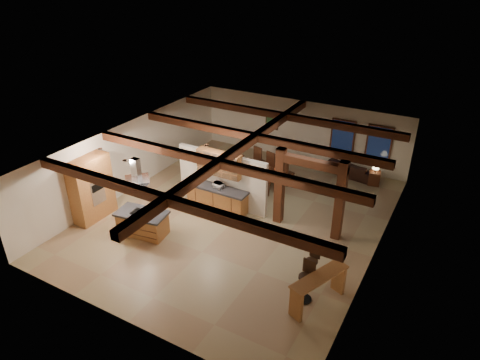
% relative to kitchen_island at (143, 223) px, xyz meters
% --- Properties ---
extents(ground, '(12.00, 12.00, 0.00)m').
position_rel_kitchen_island_xyz_m(ground, '(2.38, 2.58, -0.44)').
color(ground, tan).
rests_on(ground, ground).
extents(room_walls, '(12.00, 12.00, 12.00)m').
position_rel_kitchen_island_xyz_m(room_walls, '(2.38, 2.58, 1.34)').
color(room_walls, silver).
rests_on(room_walls, ground).
extents(ceiling_beams, '(10.00, 12.00, 0.28)m').
position_rel_kitchen_island_xyz_m(ceiling_beams, '(2.38, 2.58, 2.32)').
color(ceiling_beams, '#442511').
rests_on(ceiling_beams, room_walls).
extents(timber_posts, '(2.50, 0.30, 2.90)m').
position_rel_kitchen_island_xyz_m(timber_posts, '(4.88, 3.08, 1.32)').
color(timber_posts, '#442511').
rests_on(timber_posts, ground).
extents(partition_wall, '(3.80, 0.18, 2.20)m').
position_rel_kitchen_island_xyz_m(partition_wall, '(1.38, 3.08, 0.66)').
color(partition_wall, silver).
rests_on(partition_wall, ground).
extents(pantry_cabinet, '(0.67, 1.60, 2.40)m').
position_rel_kitchen_island_xyz_m(pantry_cabinet, '(-2.28, -0.02, 0.76)').
color(pantry_cabinet, '#AD7B37').
rests_on(pantry_cabinet, ground).
extents(back_counter, '(2.50, 0.66, 0.94)m').
position_rel_kitchen_island_xyz_m(back_counter, '(1.38, 2.69, 0.04)').
color(back_counter, '#AD7B37').
rests_on(back_counter, ground).
extents(upper_display_cabinet, '(1.80, 0.36, 0.95)m').
position_rel_kitchen_island_xyz_m(upper_display_cabinet, '(1.38, 2.89, 1.41)').
color(upper_display_cabinet, '#AD7B37').
rests_on(upper_display_cabinet, partition_wall).
extents(range_hood, '(1.10, 1.10, 1.40)m').
position_rel_kitchen_island_xyz_m(range_hood, '(0.00, -0.00, 1.34)').
color(range_hood, silver).
rests_on(range_hood, room_walls).
extents(back_windows, '(2.70, 0.07, 1.70)m').
position_rel_kitchen_island_xyz_m(back_windows, '(5.18, 8.51, 1.06)').
color(back_windows, '#442511').
rests_on(back_windows, room_walls).
extents(framed_art, '(0.65, 0.05, 0.85)m').
position_rel_kitchen_island_xyz_m(framed_art, '(0.88, 8.52, 1.26)').
color(framed_art, '#442511').
rests_on(framed_art, room_walls).
extents(recessed_cans, '(3.16, 2.46, 0.03)m').
position_rel_kitchen_island_xyz_m(recessed_cans, '(-0.15, 0.65, 2.43)').
color(recessed_cans, silver).
rests_on(recessed_cans, room_walls).
extents(kitchen_island, '(1.88, 1.18, 0.88)m').
position_rel_kitchen_island_xyz_m(kitchen_island, '(0.00, 0.00, 0.00)').
color(kitchen_island, '#AD7B37').
rests_on(kitchen_island, ground).
extents(dining_table, '(1.86, 1.07, 0.64)m').
position_rel_kitchen_island_xyz_m(dining_table, '(1.93, 5.39, -0.12)').
color(dining_table, '#421E10').
rests_on(dining_table, ground).
extents(sofa, '(2.30, 1.24, 0.64)m').
position_rel_kitchen_island_xyz_m(sofa, '(5.02, 8.08, -0.12)').
color(sofa, black).
rests_on(sofa, ground).
extents(microwave, '(0.43, 0.33, 0.22)m').
position_rel_kitchen_island_xyz_m(microwave, '(1.46, 2.69, 0.61)').
color(microwave, silver).
rests_on(microwave, back_counter).
extents(bar_counter, '(1.17, 1.94, 1.00)m').
position_rel_kitchen_island_xyz_m(bar_counter, '(6.54, -0.31, 0.23)').
color(bar_counter, '#AD7B37').
rests_on(bar_counter, ground).
extents(side_table, '(0.56, 0.56, 0.59)m').
position_rel_kitchen_island_xyz_m(side_table, '(6.16, 7.69, -0.15)').
color(side_table, '#442511').
rests_on(side_table, ground).
extents(table_lamp, '(0.28, 0.28, 0.33)m').
position_rel_kitchen_island_xyz_m(table_lamp, '(6.16, 7.69, 0.38)').
color(table_lamp, black).
rests_on(table_lamp, side_table).
extents(bar_stool_a, '(0.45, 0.45, 1.28)m').
position_rel_kitchen_island_xyz_m(bar_stool_a, '(6.16, -0.28, 0.21)').
color(bar_stool_a, black).
rests_on(bar_stool_a, ground).
extents(bar_stool_b, '(0.39, 0.40, 1.13)m').
position_rel_kitchen_island_xyz_m(bar_stool_b, '(6.02, 0.59, 0.13)').
color(bar_stool_b, black).
rests_on(bar_stool_b, ground).
extents(dining_chairs, '(2.49, 2.49, 1.31)m').
position_rel_kitchen_island_xyz_m(dining_chairs, '(1.93, 5.39, 0.23)').
color(dining_chairs, '#442511').
rests_on(dining_chairs, ground).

